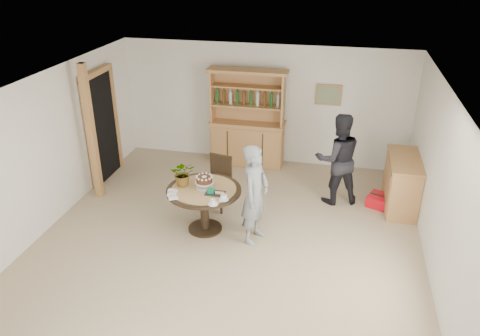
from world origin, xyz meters
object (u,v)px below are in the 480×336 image
at_px(adult_person, 338,159).
at_px(teen_boy, 255,195).
at_px(dining_chair, 218,178).
at_px(dining_table, 204,197).
at_px(hutch, 248,133).
at_px(red_suitcase, 385,202).
at_px(sideboard, 402,183).

bearing_deg(adult_person, teen_boy, 34.33).
bearing_deg(dining_chair, dining_table, -79.30).
bearing_deg(hutch, teen_boy, -76.03).
distance_m(dining_chair, teen_boy, 1.28).
xyz_separation_m(teen_boy, adult_person, (1.20, 1.53, 0.04)).
distance_m(dining_table, teen_boy, 0.88).
bearing_deg(adult_person, red_suitcase, 159.41).
bearing_deg(teen_boy, hutch, 27.49).
xyz_separation_m(teen_boy, red_suitcase, (2.10, 1.48, -0.71)).
relative_size(sideboard, teen_boy, 0.78).
bearing_deg(hutch, sideboard, -22.21).
bearing_deg(hutch, dining_chair, -94.05).
bearing_deg(sideboard, dining_chair, -168.50).
height_order(dining_chair, adult_person, adult_person).
bearing_deg(sideboard, teen_boy, -146.08).
distance_m(sideboard, teen_boy, 2.84).
bearing_deg(red_suitcase, sideboard, 43.01).
distance_m(dining_chair, adult_person, 2.14).
bearing_deg(dining_table, adult_person, 34.97).
height_order(sideboard, dining_table, sideboard).
bearing_deg(red_suitcase, adult_person, -160.14).
xyz_separation_m(dining_table, adult_person, (2.05, 1.43, 0.24)).
xyz_separation_m(hutch, red_suitcase, (2.80, -1.33, -0.59)).
height_order(teen_boy, adult_person, adult_person).
relative_size(sideboard, dining_table, 1.05).
bearing_deg(dining_table, sideboard, 24.79).
distance_m(hutch, teen_boy, 2.90).
distance_m(hutch, red_suitcase, 3.16).
height_order(hutch, dining_chair, hutch).
relative_size(dining_chair, teen_boy, 0.59).
bearing_deg(sideboard, dining_table, -155.21).
bearing_deg(hutch, adult_person, -34.10).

